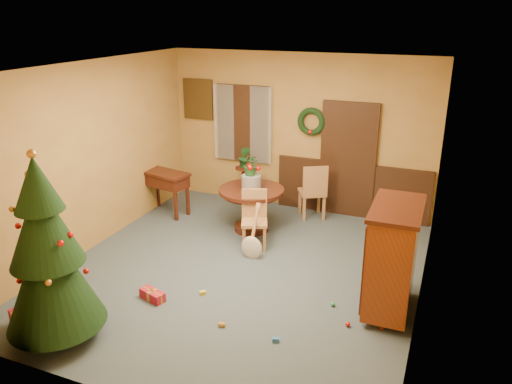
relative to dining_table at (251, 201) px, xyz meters
The scene contains 21 objects.
room_envelope 1.55m from the dining_table, 65.66° to the left, with size 5.50×5.50×5.50m.
dining_table is the anchor object (origin of this frame).
urn 0.35m from the dining_table, ahead, with size 0.33×0.33×0.24m, color slate.
centerpiece_plant 0.65m from the dining_table, ahead, with size 0.33×0.29×0.37m, color #1E4C23.
chair_near 0.59m from the dining_table, 63.04° to the right, with size 0.52×0.52×0.93m.
chair_far 1.22m from the dining_table, 46.75° to the left, with size 0.61×0.61×1.03m.
guitar 1.03m from the dining_table, 67.32° to the right, with size 0.34×0.16×0.80m, color beige, non-canonical shape.
plant_stand 0.88m from the dining_table, 120.88° to the left, with size 0.34×0.34×0.87m.
stand_plant 1.03m from the dining_table, 120.88° to the left, with size 0.22×0.18×0.40m, color #19471E.
christmas_tree 3.77m from the dining_table, 104.30° to the right, with size 1.10×1.10×2.27m.
writing_desk 1.77m from the dining_table, behind, with size 0.98×0.63×0.80m.
sideboard 3.01m from the dining_table, 32.44° to the right, with size 0.60×1.12×1.42m.
gift_a 3.24m from the dining_table, 115.71° to the right, with size 0.38×0.36×0.17m.
gift_b 3.93m from the dining_table, 112.34° to the right, with size 0.30×0.30×0.23m.
gift_c 3.42m from the dining_table, 116.89° to the right, with size 0.30×0.23×0.15m.
gift_d 2.60m from the dining_table, 98.24° to the right, with size 0.39×0.25×0.13m.
toy_a 3.15m from the dining_table, 62.33° to the right, with size 0.08×0.05×0.05m, color #275FAA.
toy_b 2.65m from the dining_table, 43.74° to the right, with size 0.06×0.06×0.06m, color green.
toy_c 2.24m from the dining_table, 84.96° to the right, with size 0.08×0.05×0.05m, color yellow.
toy_d 3.08m from the dining_table, 45.01° to the right, with size 0.06×0.06×0.06m, color red.
toy_e 2.87m from the dining_table, 74.77° to the right, with size 0.08×0.05×0.05m, color #C8872F.
Camera 1 is at (2.65, -5.89, 3.60)m, focal length 35.00 mm.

